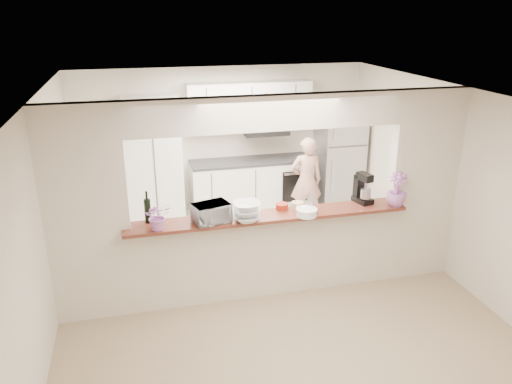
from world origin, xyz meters
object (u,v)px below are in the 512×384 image
object	(u,v)px
stand_mixer	(363,189)
refrigerator	(339,159)
toaster_oven	(211,213)
person	(306,181)

from	to	relation	value
stand_mixer	refrigerator	bearing A→B (deg)	72.76
toaster_oven	stand_mixer	xyz separation A→B (m)	(1.95, 0.16, 0.06)
refrigerator	stand_mixer	size ratio (longest dim) A/B	4.40
person	stand_mixer	bearing A→B (deg)	95.02
toaster_oven	person	size ratio (longest dim) A/B	0.28
person	refrigerator	bearing A→B (deg)	-138.35
refrigerator	toaster_oven	bearing A→B (deg)	-135.00
toaster_oven	person	distance (m)	2.86
stand_mixer	person	distance (m)	2.00
person	toaster_oven	bearing A→B (deg)	51.28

